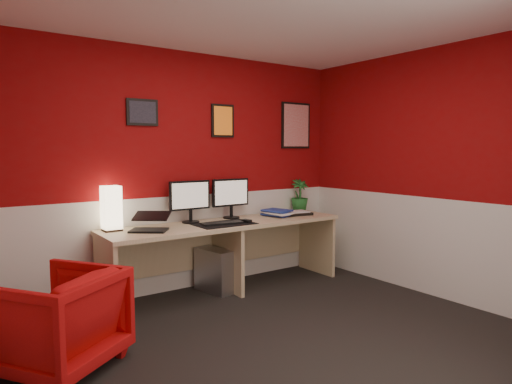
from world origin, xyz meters
name	(u,v)px	position (x,y,z in m)	size (l,w,h in m)	color
ground	(283,347)	(0.00, 0.00, 0.00)	(4.00, 3.50, 0.01)	black
ceiling	(285,5)	(0.00, 0.00, 2.50)	(4.00, 3.50, 0.01)	white
wall_back	(179,172)	(0.00, 1.75, 1.25)	(4.00, 0.01, 2.50)	maroon
wall_right	(442,174)	(2.00, 0.00, 1.25)	(0.01, 3.50, 2.50)	maroon
wainscot_back	(181,243)	(0.00, 1.75, 0.50)	(4.00, 0.01, 1.00)	silver
wainscot_right	(439,248)	(2.00, 0.00, 0.50)	(0.01, 3.50, 1.00)	silver
desk	(227,257)	(0.37, 1.41, 0.36)	(2.60, 0.65, 0.73)	tan
shoji_lamp	(111,210)	(-0.77, 1.61, 0.93)	(0.16, 0.16, 0.40)	#FFE5B2
laptop	(149,220)	(-0.49, 1.38, 0.84)	(0.33, 0.23, 0.22)	black
monitor_left	(190,195)	(0.05, 1.60, 1.02)	(0.45, 0.06, 0.58)	black
monitor_right	(231,192)	(0.56, 1.61, 1.02)	(0.45, 0.06, 0.58)	black
desk_mat	(224,224)	(0.28, 1.32, 0.73)	(0.60, 0.38, 0.01)	black
keyboard	(222,223)	(0.26, 1.31, 0.74)	(0.42, 0.14, 0.02)	black
mouse	(247,221)	(0.51, 1.25, 0.75)	(0.06, 0.10, 0.03)	black
book_bottom	(271,216)	(0.95, 1.42, 0.74)	(0.24, 0.32, 0.03)	navy
book_middle	(270,214)	(0.93, 1.40, 0.77)	(0.23, 0.32, 0.02)	silver
book_top	(271,212)	(0.93, 1.39, 0.79)	(0.23, 0.31, 0.03)	navy
zen_tray	(295,214)	(1.30, 1.40, 0.74)	(0.35, 0.25, 0.03)	black
potted_plant	(300,195)	(1.56, 1.63, 0.93)	(0.22, 0.22, 0.39)	#19591E
pc_tower	(215,270)	(0.25, 1.46, 0.23)	(0.20, 0.45, 0.45)	#99999E
armchair	(57,320)	(-1.46, 0.62, 0.34)	(0.72, 0.74, 0.68)	red
art_left	(142,112)	(-0.39, 1.74, 1.85)	(0.32, 0.02, 0.26)	black
art_center	(223,121)	(0.53, 1.74, 1.80)	(0.28, 0.02, 0.36)	orange
art_right	(296,126)	(1.58, 1.74, 1.78)	(0.44, 0.02, 0.56)	red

